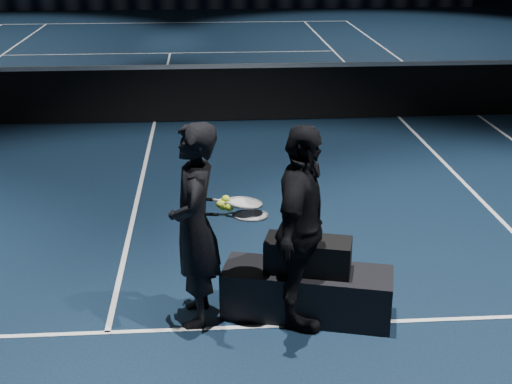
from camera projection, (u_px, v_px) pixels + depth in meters
floor at (155, 122)px, 11.76m from camera, size 36.00×36.00×0.00m
court_lines at (155, 122)px, 11.76m from camera, size 10.98×23.78×0.01m
net_mesh at (153, 96)px, 11.60m from camera, size 12.80×0.02×0.86m
net_tape at (152, 67)px, 11.43m from camera, size 12.80×0.03×0.07m
player_bench at (307, 293)px, 6.00m from camera, size 1.48×0.81×0.42m
racket_bag at (308, 255)px, 5.87m from camera, size 0.76×0.47×0.28m
bag_signature at (311, 264)px, 5.73m from camera, size 0.32×0.09×0.09m
player_a at (195, 226)px, 5.71m from camera, size 0.42×0.63×1.71m
player_b at (301, 229)px, 5.66m from camera, size 0.73×1.08×1.71m
racket_lower at (251, 215)px, 5.65m from camera, size 0.70×0.31×0.03m
racket_upper at (245, 203)px, 5.65m from camera, size 0.69×0.27×0.10m
tennis_balls at (226, 205)px, 5.63m from camera, size 0.12×0.10×0.12m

